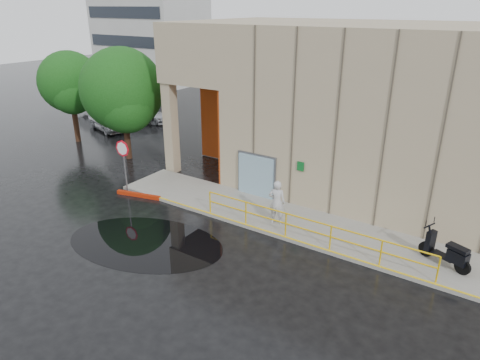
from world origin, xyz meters
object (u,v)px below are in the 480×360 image
object	(u,v)px
tree_near	(123,93)
tree_far	(70,85)
stop_sign	(123,155)
red_curb	(139,195)
scooter	(447,244)
car_a	(108,120)
car_c	(142,115)
person	(277,202)
car_b	(98,109)

from	to	relation	value
tree_near	tree_far	distance (m)	5.65
stop_sign	tree_far	world-z (taller)	tree_far
red_curb	scooter	bearing A→B (deg)	6.79
red_curb	car_a	world-z (taller)	car_a
scooter	tree_near	size ratio (longest dim) A/B	0.30
red_curb	car_a	size ratio (longest dim) A/B	0.56
tree_near	car_c	bearing A→B (deg)	130.51
tree_near	person	bearing A→B (deg)	-12.33
car_b	tree_far	world-z (taller)	tree_far
stop_sign	scooter	bearing A→B (deg)	25.82
scooter	tree_far	xyz separation A→B (m)	(-23.86, 2.57, 2.89)
person	car_c	distance (m)	19.79
scooter	tree_near	bearing A→B (deg)	-163.75
person	stop_sign	world-z (taller)	stop_sign
car_c	person	bearing A→B (deg)	-137.68
scooter	tree_near	distance (m)	18.59
car_b	person	bearing A→B (deg)	-119.65
stop_sign	tree_far	size ratio (longest dim) A/B	0.45
tree_near	car_b	bearing A→B (deg)	149.27
person	car_a	world-z (taller)	person
stop_sign	car_c	distance (m)	14.16
red_curb	tree_near	xyz separation A→B (m)	(-4.54, 3.66, 3.96)
car_a	tree_near	world-z (taller)	tree_near
tree_far	scooter	bearing A→B (deg)	-6.16
stop_sign	car_a	bearing A→B (deg)	162.99
tree_far	stop_sign	bearing A→B (deg)	-24.16
stop_sign	tree_near	world-z (taller)	tree_near
person	car_a	size ratio (longest dim) A/B	0.46
stop_sign	red_curb	bearing A→B (deg)	18.76
red_curb	car_b	size ratio (longest dim) A/B	0.58
tree_near	red_curb	bearing A→B (deg)	-38.86
car_c	tree_near	world-z (taller)	tree_near
red_curb	car_a	distance (m)	13.16
scooter	car_b	distance (m)	29.65
red_curb	car_c	world-z (taller)	car_c
red_curb	tree_far	size ratio (longest dim) A/B	0.39
tree_near	car_a	bearing A→B (deg)	149.21
person	stop_sign	xyz separation A→B (m)	(-7.96, -1.10, 0.88)
car_c	tree_far	distance (m)	7.03
car_a	tree_near	xyz separation A→B (m)	(6.30, -3.76, 3.32)
car_a	car_c	distance (m)	3.05
scooter	car_c	distance (m)	25.57
red_curb	car_b	world-z (taller)	car_b
stop_sign	tree_near	bearing A→B (deg)	155.00
car_b	tree_far	bearing A→B (deg)	-148.23
tree_near	stop_sign	bearing A→B (deg)	-44.45
red_curb	tree_near	world-z (taller)	tree_near
red_curb	car_b	distance (m)	17.77
scooter	tree_far	bearing A→B (deg)	-163.55
red_curb	tree_far	distance (m)	11.65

